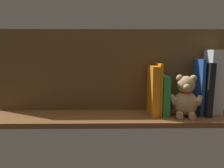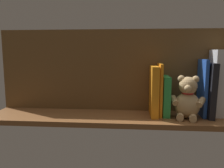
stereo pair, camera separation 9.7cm
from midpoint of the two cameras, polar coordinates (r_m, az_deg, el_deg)
name	(u,v)px [view 1 (the left image)]	position (r cm, az deg, el deg)	size (l,w,h in cm)	color
ground_plane	(112,117)	(100.66, -2.80, -8.56)	(109.77, 24.06, 2.20)	brown
shelf_back_panel	(112,70)	(106.58, -2.70, 3.51)	(109.77, 1.50, 38.46)	brown
dictionary_thick_white	(213,82)	(109.52, 22.20, 0.53)	(5.93, 10.05, 28.91)	silver
book_0	(205,88)	(106.41, 20.24, -1.09)	(2.46, 14.09, 23.34)	black
book_1	(198,86)	(106.64, 18.85, -0.62)	(1.43, 11.59, 24.75)	blue
teddy_bear	(186,98)	(100.74, 15.75, -3.51)	(14.29, 13.36, 18.17)	tan
book_2	(164,95)	(102.71, 10.46, -2.72)	(3.01, 12.22, 17.39)	green
book_3	(158,89)	(101.65, 9.11, -1.23)	(1.23, 12.47, 22.88)	orange
book_4	(153,90)	(100.53, 7.75, -1.61)	(3.08, 14.10, 21.83)	orange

